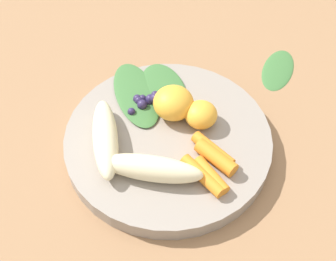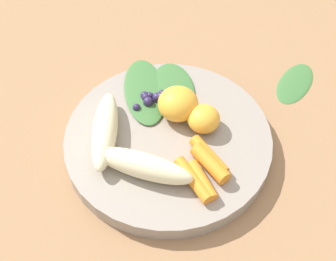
{
  "view_description": "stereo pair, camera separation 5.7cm",
  "coord_description": "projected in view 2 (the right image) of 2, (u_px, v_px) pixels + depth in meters",
  "views": [
    {
      "loc": [
        0.35,
        -0.03,
        0.48
      ],
      "look_at": [
        0.0,
        0.0,
        0.03
      ],
      "focal_mm": 47.99,
      "sensor_mm": 36.0,
      "label": 1
    },
    {
      "loc": [
        0.35,
        0.03,
        0.48
      ],
      "look_at": [
        0.0,
        0.0,
        0.03
      ],
      "focal_mm": 47.99,
      "sensor_mm": 36.0,
      "label": 2
    }
  ],
  "objects": [
    {
      "name": "ground_plane",
      "position": [
        168.0,
        146.0,
        0.59
      ],
      "size": [
        2.4,
        2.4,
        0.0
      ],
      "primitive_type": "plane",
      "color": "#99704C"
    },
    {
      "name": "bowl",
      "position": [
        168.0,
        141.0,
        0.58
      ],
      "size": [
        0.27,
        0.27,
        0.02
      ],
      "primitive_type": "cylinder",
      "color": "gray",
      "rests_on": "ground_plane"
    },
    {
      "name": "banana_peeled_left",
      "position": [
        143.0,
        166.0,
        0.53
      ],
      "size": [
        0.06,
        0.13,
        0.03
      ],
      "primitive_type": "ellipsoid",
      "rotation": [
        0.0,
        0.0,
        7.61
      ],
      "color": "beige",
      "rests_on": "bowl"
    },
    {
      "name": "banana_peeled_right",
      "position": [
        105.0,
        130.0,
        0.56
      ],
      "size": [
        0.12,
        0.04,
        0.03
      ],
      "primitive_type": "ellipsoid",
      "rotation": [
        0.0,
        0.0,
        6.35
      ],
      "color": "beige",
      "rests_on": "bowl"
    },
    {
      "name": "orange_segment_near",
      "position": [
        178.0,
        104.0,
        0.58
      ],
      "size": [
        0.05,
        0.05,
        0.04
      ],
      "primitive_type": "ellipsoid",
      "color": "#F4A833",
      "rests_on": "bowl"
    },
    {
      "name": "orange_segment_far",
      "position": [
        204.0,
        119.0,
        0.57
      ],
      "size": [
        0.04,
        0.04,
        0.03
      ],
      "primitive_type": "ellipsoid",
      "color": "#F4A833",
      "rests_on": "bowl"
    },
    {
      "name": "carrot_front",
      "position": [
        193.0,
        180.0,
        0.52
      ],
      "size": [
        0.06,
        0.05,
        0.01
      ],
      "primitive_type": "cylinder",
      "rotation": [
        0.0,
        1.57,
        6.91
      ],
      "color": "orange",
      "rests_on": "bowl"
    },
    {
      "name": "carrot_mid_left",
      "position": [
        202.0,
        180.0,
        0.52
      ],
      "size": [
        0.05,
        0.04,
        0.01
      ],
      "primitive_type": "cylinder",
      "rotation": [
        0.0,
        1.57,
        6.8
      ],
      "color": "orange",
      "rests_on": "bowl"
    },
    {
      "name": "carrot_mid_right",
      "position": [
        210.0,
        164.0,
        0.54
      ],
      "size": [
        0.05,
        0.05,
        0.02
      ],
      "primitive_type": "cylinder",
      "rotation": [
        0.0,
        1.57,
        6.99
      ],
      "color": "orange",
      "rests_on": "bowl"
    },
    {
      "name": "carrot_rear",
      "position": [
        209.0,
        156.0,
        0.55
      ],
      "size": [
        0.06,
        0.05,
        0.02
      ],
      "primitive_type": "cylinder",
      "rotation": [
        0.0,
        1.57,
        6.97
      ],
      "color": "orange",
      "rests_on": "bowl"
    },
    {
      "name": "blueberry_pile",
      "position": [
        154.0,
        99.0,
        0.6
      ],
      "size": [
        0.03,
        0.05,
        0.02
      ],
      "color": "#2D234C",
      "rests_on": "bowl"
    },
    {
      "name": "kale_leaf_left",
      "position": [
        171.0,
        89.0,
        0.62
      ],
      "size": [
        0.11,
        0.08,
        0.0
      ],
      "primitive_type": "ellipsoid",
      "rotation": [
        0.0,
        0.0,
        9.63
      ],
      "color": "#3D7038",
      "rests_on": "bowl"
    },
    {
      "name": "kale_leaf_right",
      "position": [
        145.0,
        91.0,
        0.62
      ],
      "size": [
        0.13,
        0.08,
        0.0
      ],
      "primitive_type": "ellipsoid",
      "rotation": [
        0.0,
        0.0,
        9.66
      ],
      "color": "#3D7038",
      "rests_on": "bowl"
    },
    {
      "name": "kale_leaf_stray",
      "position": [
        295.0,
        82.0,
        0.66
      ],
      "size": [
        0.1,
        0.08,
        0.01
      ],
      "primitive_type": "ellipsoid",
      "rotation": [
        0.0,
        0.0,
        2.68
      ],
      "color": "#3D7038",
      "rests_on": "ground_plane"
    }
  ]
}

